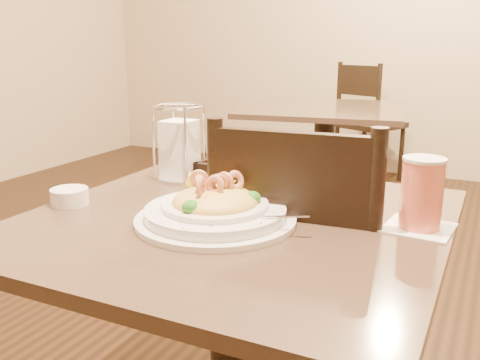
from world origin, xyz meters
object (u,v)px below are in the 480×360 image
at_px(pasta_bowl, 215,209).
at_px(bread_basket, 239,173).
at_px(main_table, 236,307).
at_px(napkin_caddy, 180,148).
at_px(background_table, 324,145).
at_px(dining_chair_far, 367,119).
at_px(dining_chair_near, 303,285).
at_px(side_plate, 345,205).
at_px(drink_glass, 422,194).
at_px(butter_ramekin, 70,197).

relative_size(pasta_bowl, bread_basket, 1.83).
bearing_deg(main_table, napkin_caddy, 141.73).
distance_m(main_table, bread_basket, 0.40).
bearing_deg(background_table, main_table, -78.33).
bearing_deg(dining_chair_far, pasta_bowl, 120.00).
relative_size(main_table, background_table, 0.88).
height_order(main_table, dining_chair_near, dining_chair_near).
bearing_deg(napkin_caddy, side_plate, -6.04).
relative_size(dining_chair_far, drink_glass, 6.10).
relative_size(main_table, drink_glass, 5.91).
xyz_separation_m(bread_basket, napkin_caddy, (-0.16, -0.06, 0.07)).
relative_size(main_table, side_plate, 5.59).
xyz_separation_m(main_table, side_plate, (0.20, 0.18, 0.23)).
xyz_separation_m(dining_chair_near, dining_chair_far, (-0.52, 2.95, 0.00)).
bearing_deg(background_table, pasta_bowl, -79.23).
relative_size(background_table, dining_chair_near, 1.10).
distance_m(side_plate, butter_ramekin, 0.66).
xyz_separation_m(main_table, pasta_bowl, (-0.02, -0.06, 0.26)).
height_order(dining_chair_near, side_plate, dining_chair_near).
distance_m(dining_chair_near, side_plate, 0.24).
xyz_separation_m(dining_chair_far, butter_ramekin, (0.02, -3.21, 0.24)).
xyz_separation_m(pasta_bowl, bread_basket, (-0.11, 0.35, -0.01)).
distance_m(drink_glass, bread_basket, 0.55).
xyz_separation_m(main_table, background_table, (-0.41, 2.01, 0.00)).
bearing_deg(butter_ramekin, bread_basket, 55.02).
distance_m(dining_chair_near, butter_ramekin, 0.62).
bearing_deg(napkin_caddy, main_table, -38.27).
distance_m(main_table, napkin_caddy, 0.49).
height_order(dining_chair_far, napkin_caddy, dining_chair_far).
bearing_deg(side_plate, main_table, -138.50).
relative_size(dining_chair_far, pasta_bowl, 2.41).
relative_size(dining_chair_near, butter_ramekin, 10.42).
relative_size(dining_chair_near, napkin_caddy, 4.40).
distance_m(main_table, drink_glass, 0.49).
bearing_deg(pasta_bowl, side_plate, 46.57).
xyz_separation_m(drink_glass, butter_ramekin, (-0.78, -0.19, -0.06)).
relative_size(bread_basket, butter_ramekin, 2.36).
height_order(main_table, side_plate, side_plate).
distance_m(background_table, side_plate, 1.94).
xyz_separation_m(dining_chair_far, napkin_caddy, (0.12, -2.88, 0.31)).
relative_size(drink_glass, side_plate, 0.95).
relative_size(main_table, pasta_bowl, 2.34).
bearing_deg(dining_chair_far, main_table, 120.52).
xyz_separation_m(pasta_bowl, side_plate, (0.22, 0.23, -0.03)).
distance_m(drink_glass, butter_ramekin, 0.80).
relative_size(main_table, napkin_caddy, 4.25).
bearing_deg(dining_chair_far, drink_glass, 127.70).
bearing_deg(dining_chair_near, bread_basket, -31.91).
xyz_separation_m(background_table, bread_basket, (0.28, -1.72, 0.25)).
height_order(drink_glass, napkin_caddy, napkin_caddy).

